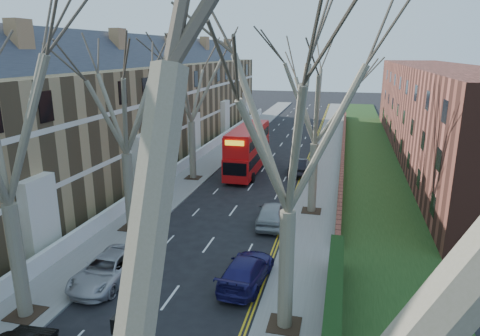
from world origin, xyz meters
The scene contains 16 objects.
pavement_left centered at (-6.00, 39.00, 0.06)m, with size 3.00×102.00×0.12m, color slate.
pavement_right centered at (6.00, 39.00, 0.06)m, with size 3.00×102.00×0.12m, color slate.
terrace_left centered at (-13.65, 31.00, 5.53)m, with size 9.70×78.00×13.60m.
flats_right centered at (17.46, 43.00, 4.98)m, with size 13.97×54.00×10.00m.
front_wall_left centered at (-7.65, 31.00, 0.62)m, with size 0.30×78.00×1.00m.
grass_verge_right centered at (10.50, 39.00, 0.15)m, with size 6.00×102.00×0.06m.
tree_left_far centered at (-5.70, 16.00, 9.24)m, with size 10.15×10.15×14.22m.
tree_left_dist centered at (-5.70, 28.00, 9.56)m, with size 10.50×10.50×14.71m.
tree_right_near centered at (5.70, -6.00, 9.86)m, with size 10.85×10.85×15.20m.
tree_right_mid centered at (5.70, 8.00, 9.56)m, with size 10.50×10.50×14.71m.
tree_right_far centered at (5.70, 22.00, 9.24)m, with size 10.15×10.15×14.22m.
double_decker_bus centered at (-1.29, 31.52, 2.14)m, with size 2.68×10.38×4.36m.
car_left_far centered at (-3.70, 9.64, 0.69)m, with size 2.30×4.98×1.39m, color #ADACB2.
car_right_near centered at (3.26, 11.21, 0.71)m, with size 1.99×4.90×1.42m, color navy.
car_right_mid centered at (3.21, 19.10, 0.78)m, with size 1.85×4.61×1.57m, color #919699.
car_right_far centered at (3.63, 32.14, 0.77)m, with size 1.62×4.66×1.54m, color black.
Camera 1 is at (7.67, -7.96, 11.55)m, focal length 32.00 mm.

